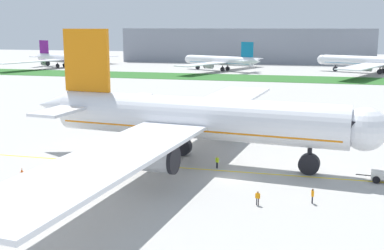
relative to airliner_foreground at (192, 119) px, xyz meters
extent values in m
plane|color=#ADAAA5|center=(6.59, -5.75, -6.31)|extent=(600.00, 600.00, 0.00)
cube|color=yellow|center=(6.59, -2.99, -6.31)|extent=(280.00, 0.36, 0.01)
cube|color=#2D6628|center=(6.59, 116.40, -6.26)|extent=(320.00, 24.00, 0.10)
cylinder|color=white|center=(0.67, -0.07, 0.18)|extent=(41.44, 10.19, 5.77)
cube|color=orange|center=(0.67, -0.07, -0.83)|extent=(39.76, 9.55, 0.69)
sphere|color=white|center=(22.65, -2.48, 0.18)|extent=(5.48, 5.48, 5.48)
cone|color=white|center=(-22.32, 2.44, 0.61)|extent=(6.84, 5.56, 4.90)
cube|color=orange|center=(-16.47, 1.80, 7.68)|extent=(7.41, 1.38, 9.23)
cube|color=white|center=(-16.66, 7.62, 1.04)|extent=(5.49, 9.66, 0.40)
cube|color=white|center=(-17.92, -3.85, 1.04)|extent=(5.49, 9.66, 0.40)
cube|color=white|center=(0.95, 21.38, -0.54)|extent=(12.99, 37.71, 0.46)
cube|color=white|center=(-3.69, -21.08, -0.54)|extent=(12.99, 37.71, 0.46)
cylinder|color=#B7BABF|center=(1.27, 12.98, -2.29)|extent=(5.79, 3.75, 3.17)
cylinder|color=black|center=(3.99, 12.69, -2.29)|extent=(0.83, 3.36, 3.33)
cylinder|color=#B7BABF|center=(-1.56, -12.95, -2.29)|extent=(5.79, 3.75, 3.17)
cylinder|color=black|center=(1.16, -13.25, -2.29)|extent=(0.83, 3.36, 3.33)
cylinder|color=black|center=(16.18, -1.77, -3.82)|extent=(0.60, 0.60, 2.24)
cylinder|color=black|center=(16.18, -1.77, -4.94)|extent=(2.86, 1.52, 2.74)
cylinder|color=black|center=(-2.27, 3.29, -3.82)|extent=(0.60, 0.60, 2.24)
cylinder|color=black|center=(-2.27, 3.29, -4.94)|extent=(2.86, 1.52, 2.74)
cylinder|color=black|center=(-2.93, -2.73, -3.82)|extent=(0.60, 0.60, 2.24)
cylinder|color=black|center=(-2.93, -2.73, -4.94)|extent=(2.86, 1.52, 2.74)
cube|color=black|center=(21.79, -2.38, 0.90)|extent=(2.48, 4.52, 1.04)
sphere|color=black|center=(-14.53, 4.43, 0.70)|extent=(0.40, 0.40, 0.40)
sphere|color=black|center=(-10.66, 4.01, 0.70)|extent=(0.40, 0.40, 0.40)
sphere|color=black|center=(-6.78, 3.58, 0.70)|extent=(0.40, 0.40, 0.40)
sphere|color=black|center=(-2.90, 3.16, 0.70)|extent=(0.40, 0.40, 0.40)
sphere|color=black|center=(0.98, 2.74, 0.70)|extent=(0.40, 0.40, 0.40)
sphere|color=black|center=(4.85, 2.31, 0.70)|extent=(0.40, 0.40, 0.40)
sphere|color=black|center=(8.73, 1.89, 0.70)|extent=(0.40, 0.40, 0.40)
sphere|color=black|center=(12.61, 1.47, 0.70)|extent=(0.40, 0.40, 0.40)
sphere|color=black|center=(16.48, 1.04, 0.70)|extent=(0.40, 0.40, 0.40)
cylinder|color=black|center=(22.85, -2.50, -5.71)|extent=(1.80, 0.31, 0.12)
cylinder|color=black|center=(24.27, -3.64, -5.86)|extent=(0.93, 0.45, 0.90)
cylinder|color=black|center=(24.48, -1.68, -5.86)|extent=(0.93, 0.45, 0.90)
cylinder|color=black|center=(10.83, -14.60, -5.91)|extent=(0.12, 0.12, 0.80)
cylinder|color=orange|center=(10.69, -14.57, -5.26)|extent=(0.09, 0.09, 0.51)
cylinder|color=black|center=(11.01, -14.63, -5.91)|extent=(0.12, 0.12, 0.80)
cylinder|color=orange|center=(11.15, -14.66, -5.26)|extent=(0.09, 0.09, 0.51)
cube|color=orange|center=(10.92, -14.62, -5.23)|extent=(0.45, 0.31, 0.56)
sphere|color=#8C6647|center=(10.92, -14.62, -4.83)|extent=(0.22, 0.22, 0.22)
cylinder|color=black|center=(16.66, -12.72, -5.89)|extent=(0.12, 0.12, 0.84)
cylinder|color=orange|center=(16.68, -12.86, -5.21)|extent=(0.10, 0.10, 0.53)
cylinder|color=black|center=(16.63, -12.52, -5.89)|extent=(0.12, 0.12, 0.84)
cylinder|color=orange|center=(16.61, -12.38, -5.21)|extent=(0.10, 0.10, 0.53)
cube|color=orange|center=(16.65, -12.62, -5.18)|extent=(0.30, 0.47, 0.59)
sphere|color=brown|center=(16.65, -12.62, -4.76)|extent=(0.23, 0.23, 0.23)
cylinder|color=black|center=(4.11, -2.08, -5.89)|extent=(0.12, 0.12, 0.85)
cylinder|color=#BFE519|center=(4.22, -2.18, -5.19)|extent=(0.10, 0.10, 0.54)
cylinder|color=black|center=(3.97, -1.94, -5.89)|extent=(0.12, 0.12, 0.85)
cylinder|color=#BFE519|center=(3.86, -1.84, -5.19)|extent=(0.10, 0.10, 0.54)
cube|color=#BFE519|center=(4.04, -2.01, -5.16)|extent=(0.49, 0.49, 0.60)
sphere|color=tan|center=(4.04, -2.01, -4.73)|extent=(0.23, 0.23, 0.23)
cube|color=#F2590C|center=(-20.74, -9.96, -6.30)|extent=(0.36, 0.36, 0.03)
cone|color=#F2590C|center=(-20.74, -9.96, -6.01)|extent=(0.28, 0.28, 0.55)
cylinder|color=white|center=(-20.74, -9.96, -5.98)|extent=(0.17, 0.17, 0.06)
cube|color=white|center=(-22.50, 43.78, -4.48)|extent=(4.09, 3.27, 2.77)
cube|color=white|center=(-24.65, 44.50, -4.94)|extent=(2.00, 2.49, 1.83)
cube|color=#263347|center=(-25.26, 44.71, -4.58)|extent=(0.68, 1.82, 0.81)
cylinder|color=black|center=(-25.01, 43.43, -5.86)|extent=(0.95, 0.57, 0.90)
cylinder|color=black|center=(-24.29, 45.57, -5.86)|extent=(0.95, 0.57, 0.90)
cylinder|color=black|center=(-22.01, 42.42, -5.86)|extent=(0.95, 0.57, 0.90)
cylinder|color=black|center=(-21.29, 44.56, -5.86)|extent=(0.95, 0.57, 0.90)
cylinder|color=white|center=(-96.08, 141.22, -1.97)|extent=(33.75, 16.47, 3.86)
cube|color=#661472|center=(-96.08, 141.22, -2.64)|extent=(32.34, 15.67, 0.46)
sphere|color=white|center=(-78.94, 134.39, -1.97)|extent=(3.67, 3.67, 3.67)
cone|color=white|center=(-113.85, 148.31, -1.68)|extent=(5.16, 4.62, 3.28)
cube|color=#661472|center=(-109.66, 146.64, 3.05)|extent=(5.96, 2.68, 6.18)
cube|color=white|center=(-108.87, 150.48, -1.39)|extent=(5.84, 7.15, 0.27)
cube|color=white|center=(-111.73, 143.31, -1.39)|extent=(5.84, 7.15, 0.27)
cube|color=white|center=(-91.18, 158.20, -2.45)|extent=(18.71, 31.92, 0.31)
cube|color=white|center=(-104.21, 125.53, -2.45)|extent=(18.71, 31.92, 0.31)
cylinder|color=#B7BABF|center=(-92.82, 151.27, -3.62)|extent=(4.19, 3.33, 2.12)
cylinder|color=black|center=(-91.12, 150.59, -3.62)|extent=(1.12, 2.19, 2.23)
cylinder|color=#B7BABF|center=(-100.63, 131.69, -3.62)|extent=(4.19, 3.33, 2.12)
cylinder|color=black|center=(-98.93, 131.01, -3.62)|extent=(1.12, 2.19, 2.23)
cylinder|color=black|center=(-83.80, 136.33, -4.65)|extent=(0.40, 0.40, 1.50)
cylinder|color=black|center=(-83.80, 136.33, -5.39)|extent=(2.01, 1.45, 1.83)
cylinder|color=black|center=(-97.92, 144.14, -4.65)|extent=(0.40, 0.40, 1.50)
cylinder|color=black|center=(-97.92, 144.14, -5.39)|extent=(2.01, 1.45, 1.83)
cylinder|color=black|center=(-99.42, 140.37, -4.65)|extent=(0.40, 0.40, 1.50)
cylinder|color=black|center=(-99.42, 140.37, -5.39)|extent=(2.01, 1.45, 1.83)
cylinder|color=white|center=(-22.80, 143.54, -1.89)|extent=(30.72, 15.45, 3.93)
cube|color=#0C6B9E|center=(-22.80, 143.54, -2.58)|extent=(29.43, 14.69, 0.47)
sphere|color=white|center=(-38.43, 149.85, -1.89)|extent=(3.73, 3.73, 3.73)
cone|color=white|center=(-6.54, 136.97, -1.60)|extent=(5.26, 4.71, 3.34)
cube|color=#0C6B9E|center=(-10.52, 138.58, 3.21)|extent=(5.41, 2.49, 6.28)
cube|color=white|center=(-11.40, 134.70, -1.30)|extent=(5.57, 7.13, 0.27)
cube|color=white|center=(-8.46, 141.98, -1.30)|extent=(5.57, 7.13, 0.27)
cube|color=white|center=(-27.39, 127.96, -2.38)|extent=(17.07, 28.92, 0.31)
cube|color=white|center=(-15.29, 157.93, -2.38)|extent=(17.07, 28.92, 0.31)
cylinder|color=#B7BABF|center=(-25.88, 134.24, -3.57)|extent=(4.27, 3.40, 2.16)
cylinder|color=black|center=(-27.61, 134.94, -3.57)|extent=(1.15, 2.22, 2.27)
cylinder|color=#B7BABF|center=(-18.56, 152.36, -3.57)|extent=(4.27, 3.40, 2.16)
cylinder|color=black|center=(-20.29, 153.06, -3.57)|extent=(1.15, 2.22, 2.27)
cylinder|color=black|center=(-33.92, 148.03, -4.62)|extent=(0.41, 0.41, 1.52)
cylinder|color=black|center=(-33.92, 148.03, -5.38)|extent=(2.04, 1.48, 1.87)
cylinder|color=black|center=(-21.23, 140.68, -4.62)|extent=(0.41, 0.41, 1.52)
cylinder|color=black|center=(-21.23, 140.68, -5.38)|extent=(2.04, 1.48, 1.87)
cylinder|color=black|center=(-19.69, 144.50, -4.62)|extent=(0.41, 0.41, 1.52)
cylinder|color=black|center=(-19.69, 144.50, -5.38)|extent=(2.04, 1.48, 1.87)
cylinder|color=white|center=(40.51, 146.85, -1.47)|extent=(40.14, 19.46, 4.30)
cube|color=#0C6B9E|center=(40.51, 146.85, -2.22)|extent=(38.47, 18.52, 0.52)
sphere|color=white|center=(20.14, 155.02, -1.47)|extent=(4.09, 4.09, 4.09)
cube|color=white|center=(34.67, 126.74, -2.01)|extent=(22.40, 38.09, 0.34)
cylinder|color=#B7BABF|center=(36.65, 135.00, -3.31)|extent=(4.68, 3.72, 2.37)
cylinder|color=black|center=(34.75, 135.77, -3.31)|extent=(1.26, 2.44, 2.49)
cylinder|color=#B7BABF|center=(45.91, 158.08, -3.31)|extent=(4.68, 3.72, 2.37)
cylinder|color=black|center=(44.01, 158.84, -3.31)|extent=(1.26, 2.44, 2.49)
cylinder|color=black|center=(25.86, 152.73, -4.45)|extent=(0.45, 0.45, 1.67)
cylinder|color=black|center=(25.86, 152.73, -5.29)|extent=(2.24, 1.62, 2.04)
cylinder|color=black|center=(42.75, 143.51, -4.45)|extent=(0.45, 0.45, 1.67)
cylinder|color=black|center=(42.75, 143.51, -5.29)|extent=(2.24, 1.62, 2.04)
cylinder|color=black|center=(44.43, 147.71, -4.45)|extent=(0.45, 0.45, 1.67)
cylinder|color=black|center=(44.43, 147.71, -5.29)|extent=(2.24, 1.62, 2.04)
cube|color=gray|center=(-19.09, 195.40, 2.69)|extent=(130.93, 20.00, 18.00)
camera|label=1|loc=(15.87, -64.07, 12.58)|focal=45.14mm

